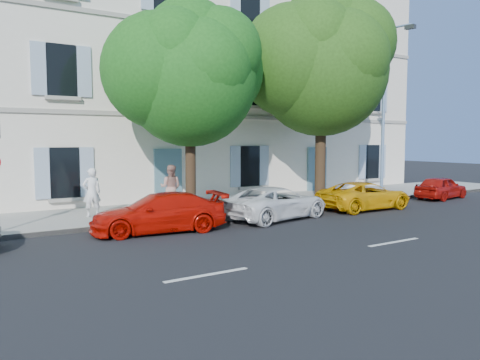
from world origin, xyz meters
TOP-DOWN VIEW (x-y plane):
  - ground at (0.00, 0.00)m, footprint 90.00×90.00m
  - sidewalk at (0.00, 4.45)m, footprint 36.00×4.50m
  - kerb at (0.00, 2.28)m, footprint 36.00×0.16m
  - building at (0.00, 10.20)m, footprint 28.00×7.00m
  - car_red_coupe at (-5.02, 0.97)m, footprint 4.44×2.34m
  - car_white_coupe at (-0.45, 0.95)m, footprint 4.60×2.77m
  - car_yellow_supercar at (4.09, 0.87)m, footprint 4.22×2.00m
  - car_red_hatchback at (9.92, 1.31)m, footprint 3.47×1.80m
  - tree_left at (-2.83, 3.13)m, footprint 4.96×4.96m
  - tree_right at (3.94, 3.44)m, footprint 5.92×5.92m
  - street_lamp at (7.10, 2.42)m, footprint 0.34×1.70m
  - pedestrian_a at (-6.23, 4.19)m, footprint 0.65×0.44m
  - pedestrian_b at (-3.16, 4.22)m, footprint 1.09×1.07m

SIDE VIEW (x-z plane):
  - ground at x=0.00m, z-range 0.00..0.00m
  - sidewalk at x=0.00m, z-range 0.00..0.15m
  - kerb at x=0.00m, z-range 0.00..0.16m
  - car_red_hatchback at x=9.92m, z-range 0.00..1.13m
  - car_yellow_supercar at x=4.09m, z-range 0.00..1.16m
  - car_white_coupe at x=-0.45m, z-range 0.00..1.20m
  - car_red_coupe at x=-5.02m, z-range 0.00..1.23m
  - pedestrian_a at x=-6.23m, z-range 0.15..1.90m
  - pedestrian_b at x=-3.16m, z-range 0.15..1.92m
  - street_lamp at x=7.10m, z-range 0.68..8.61m
  - tree_left at x=-2.83m, z-range 1.25..8.94m
  - building at x=0.00m, z-range 0.00..12.00m
  - tree_right at x=3.94m, z-range 1.44..10.56m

